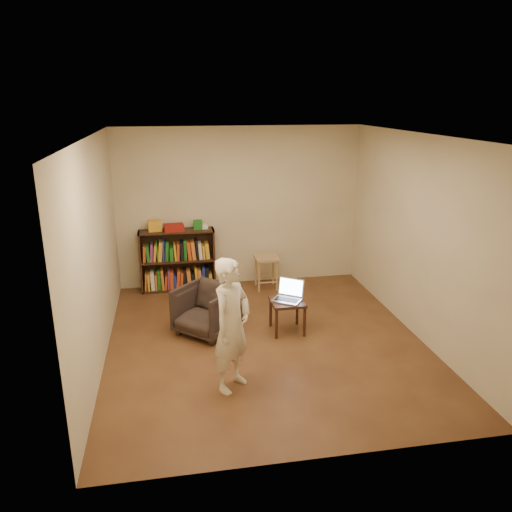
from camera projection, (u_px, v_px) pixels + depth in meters
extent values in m
plane|color=#492917|center=(265.00, 341.00, 6.47)|extent=(4.50, 4.50, 0.00)
plane|color=silver|center=(267.00, 136.00, 5.68)|extent=(4.50, 4.50, 0.00)
plane|color=beige|center=(240.00, 207.00, 8.19)|extent=(4.00, 0.00, 4.00)
plane|color=beige|center=(96.00, 254.00, 5.74)|extent=(0.00, 4.50, 4.50)
plane|color=beige|center=(419.00, 237.00, 6.41)|extent=(0.00, 4.50, 4.50)
cube|color=black|center=(141.00, 262.00, 8.00)|extent=(0.03, 0.30, 1.00)
cube|color=black|center=(214.00, 258.00, 8.19)|extent=(0.03, 0.30, 1.00)
cube|color=black|center=(177.00, 257.00, 8.23)|extent=(1.20, 0.02, 1.00)
cube|color=black|center=(179.00, 288.00, 8.24)|extent=(1.20, 0.30, 0.03)
cube|color=black|center=(178.00, 260.00, 8.10)|extent=(1.14, 0.30, 0.03)
cube|color=black|center=(176.00, 231.00, 7.95)|extent=(1.20, 0.30, 0.03)
cube|color=gold|center=(155.00, 226.00, 7.87)|extent=(0.22, 0.17, 0.17)
cube|color=maroon|center=(174.00, 228.00, 7.90)|extent=(0.33, 0.25, 0.10)
cube|color=#1D671B|center=(198.00, 225.00, 8.00)|extent=(0.14, 0.14, 0.14)
cube|color=white|center=(205.00, 226.00, 8.03)|extent=(0.10, 0.10, 0.07)
cube|color=#A78851|center=(266.00, 258.00, 8.13)|extent=(0.38, 0.38, 0.04)
cylinder|color=#A78851|center=(259.00, 277.00, 8.04)|extent=(0.04, 0.04, 0.51)
cylinder|color=#A78851|center=(277.00, 276.00, 8.09)|extent=(0.04, 0.04, 0.51)
cylinder|color=#A78851|center=(256.00, 271.00, 8.32)|extent=(0.04, 0.04, 0.51)
cylinder|color=#A78851|center=(273.00, 270.00, 8.37)|extent=(0.04, 0.04, 0.51)
imported|color=#2F261F|center=(206.00, 310.00, 6.62)|extent=(0.99, 0.99, 0.65)
cube|color=black|center=(287.00, 302.00, 6.62)|extent=(0.43, 0.43, 0.04)
cylinder|color=black|center=(276.00, 324.00, 6.48)|extent=(0.04, 0.04, 0.41)
cylinder|color=black|center=(304.00, 322.00, 6.54)|extent=(0.04, 0.04, 0.41)
cylinder|color=black|center=(271.00, 313.00, 6.84)|extent=(0.04, 0.04, 0.41)
cylinder|color=black|center=(297.00, 311.00, 6.90)|extent=(0.04, 0.04, 0.41)
cube|color=#AEADB2|center=(287.00, 300.00, 6.61)|extent=(0.44, 0.42, 0.02)
cube|color=black|center=(287.00, 299.00, 6.60)|extent=(0.33, 0.29, 0.00)
cube|color=#AEADB2|center=(291.00, 287.00, 6.70)|extent=(0.33, 0.25, 0.25)
cube|color=#B3C9FB|center=(291.00, 287.00, 6.70)|extent=(0.29, 0.22, 0.21)
imported|color=#EEE2C4|center=(232.00, 325.00, 5.23)|extent=(0.62, 0.63, 1.47)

